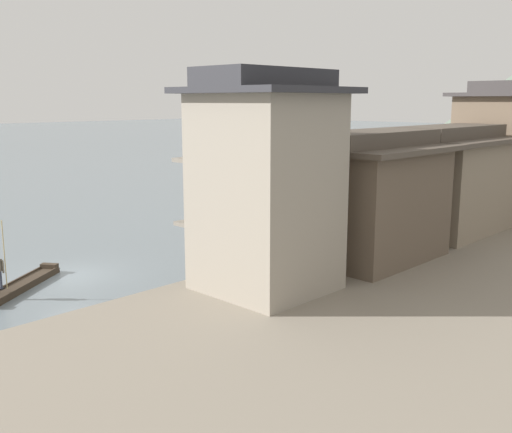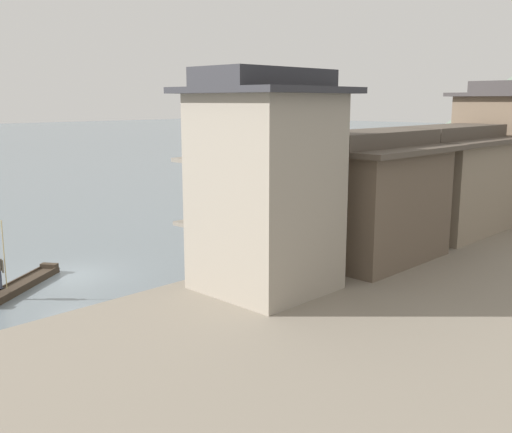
{
  "view_description": "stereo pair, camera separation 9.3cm",
  "coord_description": "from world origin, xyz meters",
  "px_view_note": "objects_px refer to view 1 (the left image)",
  "views": [
    {
      "loc": [
        25.88,
        -13.55,
        8.45
      ],
      "look_at": [
        2.43,
        10.55,
        1.83
      ],
      "focal_mm": 41.43,
      "sensor_mm": 36.0,
      "label": 1
    },
    {
      "loc": [
        25.95,
        -13.49,
        8.45
      ],
      "look_at": [
        2.43,
        10.55,
        1.83
      ],
      "focal_mm": 41.43,
      "sensor_mm": 36.0,
      "label": 2
    }
  ],
  "objects_px": {
    "boat_foreground_poled": "(21,285)",
    "boat_moored_third": "(316,246)",
    "boat_midriver_drifting": "(237,262)",
    "boat_upstream_distant": "(473,180)",
    "boat_moored_far": "(461,173)",
    "house_waterfront_tall": "(448,180)",
    "house_waterfront_narrow": "(508,150)",
    "boat_moored_second": "(497,193)",
    "boat_midriver_upstream": "(399,220)",
    "house_waterfront_second": "(369,197)",
    "house_waterfront_nearest": "(266,183)"
  },
  "relations": [
    {
      "from": "boat_foreground_poled",
      "to": "boat_moored_second",
      "type": "xyz_separation_m",
      "value": [
        4.63,
        41.9,
        0.12
      ]
    },
    {
      "from": "boat_midriver_drifting",
      "to": "boat_midriver_upstream",
      "type": "relative_size",
      "value": 0.88
    },
    {
      "from": "boat_moored_second",
      "to": "house_waterfront_second",
      "type": "bearing_deg",
      "value": -79.31
    },
    {
      "from": "boat_foreground_poled",
      "to": "boat_moored_far",
      "type": "bearing_deg",
      "value": 95.02
    },
    {
      "from": "boat_moored_second",
      "to": "boat_midriver_drifting",
      "type": "xyz_separation_m",
      "value": [
        -0.32,
        -32.34,
        -0.09
      ]
    },
    {
      "from": "house_waterfront_nearest",
      "to": "boat_moored_third",
      "type": "bearing_deg",
      "value": 116.6
    },
    {
      "from": "boat_moored_second",
      "to": "house_waterfront_tall",
      "type": "distance_m",
      "value": 21.84
    },
    {
      "from": "boat_moored_third",
      "to": "boat_midriver_drifting",
      "type": "xyz_separation_m",
      "value": [
        -1.02,
        -5.38,
        -0.08
      ]
    },
    {
      "from": "boat_moored_second",
      "to": "boat_moored_far",
      "type": "height_order",
      "value": "boat_moored_second"
    },
    {
      "from": "boat_moored_far",
      "to": "house_waterfront_nearest",
      "type": "relative_size",
      "value": 0.48
    },
    {
      "from": "house_waterfront_nearest",
      "to": "boat_moored_far",
      "type": "bearing_deg",
      "value": 106.72
    },
    {
      "from": "house_waterfront_second",
      "to": "boat_foreground_poled",
      "type": "bearing_deg",
      "value": -128.21
    },
    {
      "from": "boat_moored_second",
      "to": "house_waterfront_nearest",
      "type": "bearing_deg",
      "value": -81.71
    },
    {
      "from": "boat_moored_third",
      "to": "house_waterfront_second",
      "type": "bearing_deg",
      "value": -23.66
    },
    {
      "from": "boat_upstream_distant",
      "to": "house_waterfront_second",
      "type": "height_order",
      "value": "house_waterfront_second"
    },
    {
      "from": "boat_moored_far",
      "to": "boat_foreground_poled",
      "type": "bearing_deg",
      "value": -84.98
    },
    {
      "from": "boat_foreground_poled",
      "to": "house_waterfront_nearest",
      "type": "height_order",
      "value": "house_waterfront_nearest"
    },
    {
      "from": "boat_moored_third",
      "to": "house_waterfront_tall",
      "type": "bearing_deg",
      "value": 52.3
    },
    {
      "from": "boat_foreground_poled",
      "to": "boat_midriver_upstream",
      "type": "relative_size",
      "value": 0.88
    },
    {
      "from": "boat_moored_far",
      "to": "boat_upstream_distant",
      "type": "height_order",
      "value": "boat_upstream_distant"
    },
    {
      "from": "house_waterfront_second",
      "to": "boat_midriver_upstream",
      "type": "bearing_deg",
      "value": 114.18
    },
    {
      "from": "boat_moored_far",
      "to": "house_waterfront_second",
      "type": "xyz_separation_m",
      "value": [
        14.92,
        -41.91,
        3.7
      ]
    },
    {
      "from": "house_waterfront_nearest",
      "to": "boat_midriver_upstream",
      "type": "bearing_deg",
      "value": 105.45
    },
    {
      "from": "house_waterfront_second",
      "to": "boat_moored_far",
      "type": "bearing_deg",
      "value": 109.6
    },
    {
      "from": "house_waterfront_second",
      "to": "house_waterfront_nearest",
      "type": "bearing_deg",
      "value": -91.87
    },
    {
      "from": "boat_moored_far",
      "to": "boat_upstream_distant",
      "type": "distance_m",
      "value": 7.12
    },
    {
      "from": "house_waterfront_tall",
      "to": "boat_upstream_distant",
      "type": "bearing_deg",
      "value": 111.16
    },
    {
      "from": "boat_midriver_drifting",
      "to": "house_waterfront_narrow",
      "type": "distance_m",
      "value": 20.65
    },
    {
      "from": "house_waterfront_tall",
      "to": "boat_midriver_drifting",
      "type": "bearing_deg",
      "value": -116.57
    },
    {
      "from": "house_waterfront_tall",
      "to": "house_waterfront_narrow",
      "type": "distance_m",
      "value": 7.68
    },
    {
      "from": "boat_moored_third",
      "to": "house_waterfront_tall",
      "type": "xyz_separation_m",
      "value": [
        4.73,
        6.12,
        3.64
      ]
    },
    {
      "from": "boat_moored_far",
      "to": "boat_upstream_distant",
      "type": "relative_size",
      "value": 0.88
    },
    {
      "from": "boat_moored_third",
      "to": "house_waterfront_second",
      "type": "relative_size",
      "value": 0.47
    },
    {
      "from": "house_waterfront_tall",
      "to": "house_waterfront_narrow",
      "type": "height_order",
      "value": "house_waterfront_narrow"
    },
    {
      "from": "boat_moored_third",
      "to": "boat_moored_far",
      "type": "bearing_deg",
      "value": 104.28
    },
    {
      "from": "boat_midriver_drifting",
      "to": "boat_midriver_upstream",
      "type": "height_order",
      "value": "boat_midriver_drifting"
    },
    {
      "from": "house_waterfront_narrow",
      "to": "boat_foreground_poled",
      "type": "bearing_deg",
      "value": -110.09
    },
    {
      "from": "house_waterfront_nearest",
      "to": "house_waterfront_tall",
      "type": "distance_m",
      "value": 15.29
    },
    {
      "from": "boat_foreground_poled",
      "to": "boat_moored_third",
      "type": "xyz_separation_m",
      "value": [
        5.33,
        14.94,
        0.12
      ]
    },
    {
      "from": "house_waterfront_second",
      "to": "house_waterfront_narrow",
      "type": "relative_size",
      "value": 0.88
    },
    {
      "from": "boat_moored_far",
      "to": "boat_midriver_drifting",
      "type": "relative_size",
      "value": 0.84
    },
    {
      "from": "boat_midriver_upstream",
      "to": "house_waterfront_narrow",
      "type": "height_order",
      "value": "house_waterfront_narrow"
    },
    {
      "from": "boat_midriver_drifting",
      "to": "boat_upstream_distant",
      "type": "height_order",
      "value": "boat_upstream_distant"
    },
    {
      "from": "boat_moored_far",
      "to": "house_waterfront_narrow",
      "type": "bearing_deg",
      "value": -59.7
    },
    {
      "from": "house_waterfront_tall",
      "to": "boat_moored_second",
      "type": "bearing_deg",
      "value": 104.6
    },
    {
      "from": "boat_moored_second",
      "to": "boat_midriver_upstream",
      "type": "relative_size",
      "value": 0.93
    },
    {
      "from": "boat_foreground_poled",
      "to": "boat_midriver_upstream",
      "type": "xyz_separation_m",
      "value": [
        4.48,
        25.4,
        0.01
      ]
    },
    {
      "from": "boat_foreground_poled",
      "to": "boat_midriver_upstream",
      "type": "height_order",
      "value": "boat_midriver_upstream"
    },
    {
      "from": "boat_midriver_drifting",
      "to": "house_waterfront_second",
      "type": "bearing_deg",
      "value": 29.45
    },
    {
      "from": "boat_midriver_upstream",
      "to": "house_waterfront_second",
      "type": "xyz_separation_m",
      "value": [
        5.64,
        -12.56,
        3.75
      ]
    }
  ]
}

